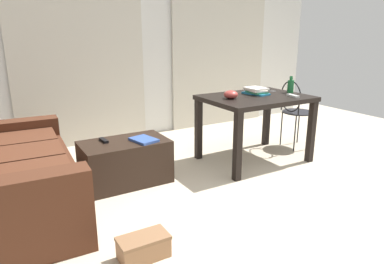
{
  "coord_description": "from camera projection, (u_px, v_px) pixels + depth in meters",
  "views": [
    {
      "loc": [
        -2.16,
        -1.6,
        1.47
      ],
      "look_at": [
        -0.31,
        1.53,
        0.42
      ],
      "focal_mm": 32.86,
      "sensor_mm": 36.0,
      "label": 1
    }
  ],
  "objects": [
    {
      "name": "ground_plane",
      "position": [
        235.0,
        174.0,
        3.75
      ],
      "size": [
        7.46,
        7.46,
        0.0
      ],
      "primitive_type": "plane",
      "color": "beige"
    },
    {
      "name": "wall_back",
      "position": [
        155.0,
        46.0,
        5.01
      ],
      "size": [
        5.64,
        0.1,
        2.54
      ],
      "primitive_type": "cube",
      "color": "silver",
      "rests_on": "ground"
    },
    {
      "name": "curtains",
      "position": [
        158.0,
        60.0,
        5.0
      ],
      "size": [
        3.85,
        0.03,
        2.15
      ],
      "color": "beige",
      "rests_on": "ground"
    },
    {
      "name": "couch",
      "position": [
        11.0,
        178.0,
        2.9
      ],
      "size": [
        0.99,
        1.83,
        0.75
      ],
      "color": "#4C2819",
      "rests_on": "ground"
    },
    {
      "name": "coffee_table",
      "position": [
        125.0,
        162.0,
        3.49
      ],
      "size": [
        0.84,
        0.49,
        0.43
      ],
      "color": "black",
      "rests_on": "ground"
    },
    {
      "name": "craft_table",
      "position": [
        255.0,
        106.0,
        3.99
      ],
      "size": [
        1.16,
        0.85,
        0.76
      ],
      "color": "black",
      "rests_on": "ground"
    },
    {
      "name": "wire_chair",
      "position": [
        295.0,
        106.0,
        4.46
      ],
      "size": [
        0.4,
        0.41,
        0.88
      ],
      "color": "black",
      "rests_on": "ground"
    },
    {
      "name": "bottle_near",
      "position": [
        291.0,
        86.0,
        4.15
      ],
      "size": [
        0.07,
        0.07,
        0.2
      ],
      "color": "#195B2D",
      "rests_on": "craft_table"
    },
    {
      "name": "bowl",
      "position": [
        231.0,
        94.0,
        3.79
      ],
      "size": [
        0.15,
        0.15,
        0.09
      ],
      "primitive_type": "ellipsoid",
      "color": "#9E3833",
      "rests_on": "craft_table"
    },
    {
      "name": "book_stack",
      "position": [
        256.0,
        91.0,
        4.05
      ],
      "size": [
        0.22,
        0.32,
        0.08
      ],
      "color": "#1E668C",
      "rests_on": "craft_table"
    },
    {
      "name": "tv_remote_on_table",
      "position": [
        293.0,
        96.0,
        3.91
      ],
      "size": [
        0.08,
        0.18,
        0.02
      ],
      "primitive_type": "cube",
      "rotation": [
        0.0,
        0.0,
        -0.17
      ],
      "color": "#B7B7B2",
      "rests_on": "craft_table"
    },
    {
      "name": "scissors",
      "position": [
        269.0,
        91.0,
        4.26
      ],
      "size": [
        0.11,
        0.09,
        0.0
      ],
      "color": "#9EA0A5",
      "rests_on": "craft_table"
    },
    {
      "name": "tv_remote_primary",
      "position": [
        104.0,
        140.0,
        3.42
      ],
      "size": [
        0.05,
        0.16,
        0.03
      ],
      "primitive_type": "cube",
      "rotation": [
        0.0,
        0.0,
        0.08
      ],
      "color": "black",
      "rests_on": "coffee_table"
    },
    {
      "name": "magazine",
      "position": [
        144.0,
        140.0,
        3.44
      ],
      "size": [
        0.25,
        0.3,
        0.02
      ],
      "primitive_type": "cube",
      "rotation": [
        0.0,
        0.0,
        0.24
      ],
      "color": "#33519E",
      "rests_on": "coffee_table"
    },
    {
      "name": "shoebox",
      "position": [
        144.0,
        247.0,
        2.35
      ],
      "size": [
        0.34,
        0.19,
        0.16
      ],
      "color": "#996B47",
      "rests_on": "ground"
    }
  ]
}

